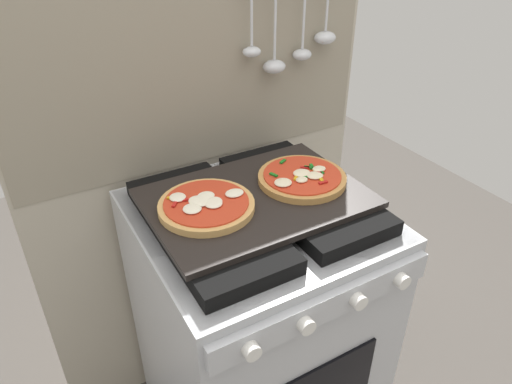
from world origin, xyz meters
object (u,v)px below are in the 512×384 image
Objects in this scene: stove at (256,325)px; pizza_left at (206,205)px; baking_tray at (256,198)px; pizza_right at (302,178)px.

pizza_left is (-0.13, 0.01, 0.48)m from stove.
stove is 0.50m from pizza_left.
pizza_left is (-0.13, 0.01, 0.02)m from baking_tray.
pizza_right is at bearing 0.30° from stove.
pizza_left is at bearing 177.57° from baking_tray.
pizza_right reaches higher than baking_tray.
baking_tray is at bearing -2.43° from pizza_left.
stove is 0.50m from pizza_right.
pizza_left is at bearing 176.88° from stove.
stove is at bearing -179.70° from pizza_right.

